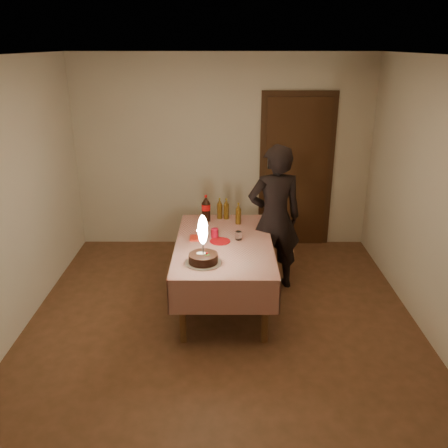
{
  "coord_description": "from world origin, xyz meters",
  "views": [
    {
      "loc": [
        0.03,
        -4.07,
        2.7
      ],
      "look_at": [
        0.02,
        0.49,
        0.95
      ],
      "focal_mm": 38.0,
      "sensor_mm": 36.0,
      "label": 1
    }
  ],
  "objects_px": {
    "red_plate": "(220,241)",
    "photographer": "(274,218)",
    "red_cup": "(215,233)",
    "clear_cup": "(239,235)",
    "amber_bottle_right": "(238,214)",
    "dining_table": "(224,251)",
    "birthday_cake": "(203,252)",
    "cola_bottle": "(206,208)",
    "amber_bottle_mid": "(226,209)",
    "amber_bottle_left": "(220,209)"
  },
  "relations": [
    {
      "from": "dining_table",
      "to": "red_plate",
      "type": "distance_m",
      "value": 0.11
    },
    {
      "from": "red_plate",
      "to": "photographer",
      "type": "relative_size",
      "value": 0.13
    },
    {
      "from": "red_plate",
      "to": "amber_bottle_left",
      "type": "xyz_separation_m",
      "value": [
        -0.01,
        0.72,
        0.11
      ]
    },
    {
      "from": "dining_table",
      "to": "amber_bottle_right",
      "type": "xyz_separation_m",
      "value": [
        0.16,
        0.56,
        0.22
      ]
    },
    {
      "from": "birthday_cake",
      "to": "amber_bottle_right",
      "type": "distance_m",
      "value": 1.11
    },
    {
      "from": "clear_cup",
      "to": "amber_bottle_left",
      "type": "relative_size",
      "value": 0.35
    },
    {
      "from": "cola_bottle",
      "to": "photographer",
      "type": "relative_size",
      "value": 0.19
    },
    {
      "from": "birthday_cake",
      "to": "red_cup",
      "type": "height_order",
      "value": "birthday_cake"
    },
    {
      "from": "cola_bottle",
      "to": "amber_bottle_right",
      "type": "bearing_deg",
      "value": -14.56
    },
    {
      "from": "dining_table",
      "to": "clear_cup",
      "type": "bearing_deg",
      "value": 28.24
    },
    {
      "from": "cola_bottle",
      "to": "red_cup",
      "type": "bearing_deg",
      "value": -77.75
    },
    {
      "from": "red_cup",
      "to": "red_plate",
      "type": "bearing_deg",
      "value": -63.7
    },
    {
      "from": "red_cup",
      "to": "cola_bottle",
      "type": "relative_size",
      "value": 0.31
    },
    {
      "from": "dining_table",
      "to": "amber_bottle_mid",
      "type": "relative_size",
      "value": 6.75
    },
    {
      "from": "birthday_cake",
      "to": "red_plate",
      "type": "bearing_deg",
      "value": 73.37
    },
    {
      "from": "amber_bottle_right",
      "to": "red_cup",
      "type": "bearing_deg",
      "value": -122.61
    },
    {
      "from": "dining_table",
      "to": "cola_bottle",
      "type": "bearing_deg",
      "value": 108.04
    },
    {
      "from": "red_cup",
      "to": "amber_bottle_right",
      "type": "relative_size",
      "value": 0.39
    },
    {
      "from": "red_cup",
      "to": "clear_cup",
      "type": "height_order",
      "value": "red_cup"
    },
    {
      "from": "amber_bottle_mid",
      "to": "photographer",
      "type": "height_order",
      "value": "photographer"
    },
    {
      "from": "red_plate",
      "to": "clear_cup",
      "type": "xyz_separation_m",
      "value": [
        0.2,
        0.06,
        0.04
      ]
    },
    {
      "from": "birthday_cake",
      "to": "cola_bottle",
      "type": "relative_size",
      "value": 1.53
    },
    {
      "from": "amber_bottle_left",
      "to": "amber_bottle_mid",
      "type": "distance_m",
      "value": 0.08
    },
    {
      "from": "cola_bottle",
      "to": "amber_bottle_left",
      "type": "xyz_separation_m",
      "value": [
        0.16,
        0.08,
        -0.03
      ]
    },
    {
      "from": "amber_bottle_mid",
      "to": "photographer",
      "type": "relative_size",
      "value": 0.15
    },
    {
      "from": "amber_bottle_mid",
      "to": "clear_cup",
      "type": "bearing_deg",
      "value": -78.39
    },
    {
      "from": "dining_table",
      "to": "amber_bottle_right",
      "type": "bearing_deg",
      "value": 73.6
    },
    {
      "from": "red_cup",
      "to": "clear_cup",
      "type": "xyz_separation_m",
      "value": [
        0.26,
        -0.06,
        -0.01
      ]
    },
    {
      "from": "red_plate",
      "to": "clear_cup",
      "type": "bearing_deg",
      "value": 17.03
    },
    {
      "from": "amber_bottle_right",
      "to": "amber_bottle_left",
      "type": "bearing_deg",
      "value": 140.36
    },
    {
      "from": "dining_table",
      "to": "clear_cup",
      "type": "distance_m",
      "value": 0.23
    },
    {
      "from": "amber_bottle_left",
      "to": "photographer",
      "type": "relative_size",
      "value": 0.15
    },
    {
      "from": "dining_table",
      "to": "amber_bottle_left",
      "type": "xyz_separation_m",
      "value": [
        -0.05,
        0.74,
        0.22
      ]
    },
    {
      "from": "dining_table",
      "to": "amber_bottle_right",
      "type": "relative_size",
      "value": 6.75
    },
    {
      "from": "amber_bottle_mid",
      "to": "amber_bottle_left",
      "type": "bearing_deg",
      "value": 170.16
    },
    {
      "from": "dining_table",
      "to": "red_cup",
      "type": "distance_m",
      "value": 0.23
    },
    {
      "from": "red_cup",
      "to": "photographer",
      "type": "height_order",
      "value": "photographer"
    },
    {
      "from": "clear_cup",
      "to": "amber_bottle_left",
      "type": "xyz_separation_m",
      "value": [
        -0.21,
        0.65,
        0.07
      ]
    },
    {
      "from": "red_cup",
      "to": "amber_bottle_right",
      "type": "height_order",
      "value": "amber_bottle_right"
    },
    {
      "from": "dining_table",
      "to": "red_cup",
      "type": "xyz_separation_m",
      "value": [
        -0.1,
        0.14,
        0.15
      ]
    },
    {
      "from": "amber_bottle_right",
      "to": "amber_bottle_mid",
      "type": "xyz_separation_m",
      "value": [
        -0.14,
        0.17,
        0.0
      ]
    },
    {
      "from": "clear_cup",
      "to": "amber_bottle_right",
      "type": "distance_m",
      "value": 0.48
    },
    {
      "from": "birthday_cake",
      "to": "clear_cup",
      "type": "xyz_separation_m",
      "value": [
        0.35,
        0.58,
        -0.07
      ]
    },
    {
      "from": "red_cup",
      "to": "amber_bottle_right",
      "type": "bearing_deg",
      "value": 57.39
    },
    {
      "from": "red_cup",
      "to": "cola_bottle",
      "type": "height_order",
      "value": "cola_bottle"
    },
    {
      "from": "amber_bottle_mid",
      "to": "photographer",
      "type": "distance_m",
      "value": 0.63
    },
    {
      "from": "amber_bottle_left",
      "to": "clear_cup",
      "type": "bearing_deg",
      "value": -72.16
    },
    {
      "from": "amber_bottle_left",
      "to": "photographer",
      "type": "distance_m",
      "value": 0.71
    },
    {
      "from": "dining_table",
      "to": "amber_bottle_mid",
      "type": "xyz_separation_m",
      "value": [
        0.02,
        0.73,
        0.22
      ]
    },
    {
      "from": "red_plate",
      "to": "photographer",
      "type": "xyz_separation_m",
      "value": [
        0.61,
        0.38,
        0.12
      ]
    }
  ]
}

